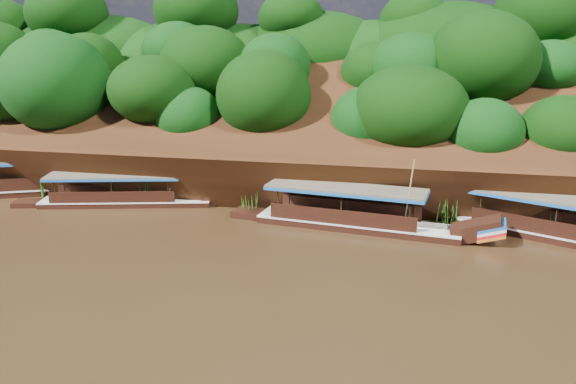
% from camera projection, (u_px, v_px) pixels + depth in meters
% --- Properties ---
extents(ground, '(160.00, 160.00, 0.00)m').
position_uv_depth(ground, '(297.00, 272.00, 27.90)').
color(ground, black).
rests_on(ground, ground).
extents(riverbank, '(120.00, 30.06, 19.40)m').
position_uv_depth(riverbank, '(349.00, 150.00, 48.82)').
color(riverbank, black).
rests_on(riverbank, ground).
extents(boat_1, '(14.80, 3.96, 5.17)m').
position_uv_depth(boat_1, '(369.00, 221.00, 33.96)').
color(boat_1, black).
rests_on(boat_1, ground).
extents(boat_2, '(13.88, 5.18, 5.44)m').
position_uv_depth(boat_2, '(137.00, 198.00, 39.17)').
color(boat_2, black).
rests_on(boat_2, ground).
extents(boat_3, '(14.52, 8.19, 3.18)m').
position_uv_depth(boat_3, '(1.00, 187.00, 41.63)').
color(boat_3, black).
rests_on(boat_3, ground).
extents(reeds, '(48.63, 2.53, 2.04)m').
position_uv_depth(reeds, '(284.00, 200.00, 37.02)').
color(reeds, '#285816').
rests_on(reeds, ground).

